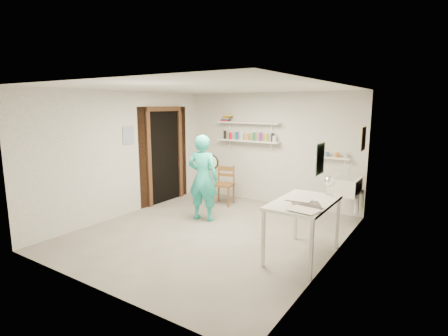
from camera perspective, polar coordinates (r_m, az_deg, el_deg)
The scene contains 27 objects.
floor at distance 6.04m, azimuth -2.11°, elevation -10.52°, with size 4.00×4.50×0.02m, color slate.
ceiling at distance 5.65m, azimuth -2.28°, elevation 13.08°, with size 4.00×4.50×0.02m, color silver.
wall_back at distance 7.66m, azimuth 7.65°, elevation 3.18°, with size 4.00×0.02×2.40m, color silver.
wall_front at distance 4.13m, azimuth -20.68°, elevation -3.44°, with size 4.00×0.02×2.40m, color silver.
wall_left at distance 7.06m, azimuth -15.62°, elevation 2.30°, with size 0.02×4.50×2.40m, color silver.
wall_right at distance 4.86m, azimuth 17.53°, elevation -1.26°, with size 0.02×4.50×2.40m, color silver.
doorway_recess at distance 7.80m, azimuth -9.67°, elevation 1.77°, with size 0.02×0.90×2.00m, color black.
corridor_box at distance 8.29m, azimuth -13.29°, elevation 2.48°, with size 1.40×1.50×2.10m, color brown.
door_lintel at distance 7.71m, azimuth -9.80°, elevation 9.50°, with size 0.06×1.05×0.10m, color brown.
door_jamb_near at distance 7.43m, azimuth -12.17°, elevation 1.27°, with size 0.06×0.10×2.00m, color brown.
door_jamb_far at distance 8.16m, azimuth -7.19°, elevation 2.20°, with size 0.06×0.10×2.00m, color brown.
shelf_lower at distance 7.75m, azimuth 3.92°, elevation 4.45°, with size 1.50×0.22×0.03m, color white.
shelf_upper at distance 7.72m, azimuth 3.95°, elevation 7.40°, with size 1.50×0.22×0.03m, color white.
ledge_shelf at distance 7.11m, azimuth 17.17°, elevation 1.62°, with size 0.70×0.14×0.03m, color white.
poster_left at distance 7.04m, azimuth -15.34°, elevation 5.16°, with size 0.01×0.28×0.36m, color #334C7F.
poster_right_a at distance 6.55m, azimuth 21.83°, elevation 4.44°, with size 0.01×0.34×0.42m, color #995933.
poster_right_b at distance 4.30m, azimuth 15.45°, elevation 1.45°, with size 0.01×0.30×0.38m, color #3F724C.
belfast_sink at distance 6.64m, azimuth 19.16°, elevation -2.77°, with size 0.48×0.60×0.30m, color white.
man at distance 6.46m, azimuth -3.46°, elevation -1.62°, with size 0.59×0.38×1.61m, color #25B9A9.
wall_clock at distance 6.56m, azimuth -2.07°, elevation 0.95°, with size 0.29×0.29×0.04m, color #F2ECA5.
wooden_chair at distance 7.53m, azimuth -0.10°, elevation -2.71°, with size 0.41×0.39×0.88m, color brown.
work_table at distance 5.10m, azimuth 12.72°, elevation -9.74°, with size 0.74×1.23×0.82m, color silver.
desk_lamp at distance 5.32m, azimuth 16.89°, elevation -2.06°, with size 0.15×0.15×0.15m, color silver.
spray_cans at distance 7.75m, azimuth 3.92°, elevation 5.18°, with size 1.31×0.06×0.17m.
book_stack at distance 8.01m, azimuth 0.43°, elevation 8.13°, with size 0.26×0.14×0.14m.
ledge_pots at distance 7.10m, azimuth 17.20°, elevation 2.10°, with size 0.48×0.07×0.09m.
papers at distance 4.97m, azimuth 12.91°, elevation -5.18°, with size 0.30×0.22×0.02m.
Camera 1 is at (3.27, -4.60, 2.13)m, focal length 28.00 mm.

